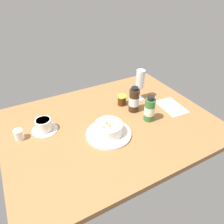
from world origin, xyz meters
TOP-DOWN VIEW (x-y plane):
  - ground_plane at (0.00, 0.00)cm, footprint 110.00×84.00cm
  - porridge_bowl at (-5.22, -8.19)cm, footprint 22.70×22.70cm
  - cutlery_setting at (39.86, -3.31)cm, footprint 13.18×19.08cm
  - coffee_cup at (-32.50, 10.72)cm, footprint 13.02×13.17cm
  - creamer_jug at (-44.80, 9.76)cm, footprint 4.42×5.34cm
  - wine_glass at (27.98, 13.69)cm, footprint 6.46×6.46cm
  - jam_jar at (14.78, 12.67)cm, footprint 5.34×5.34cm
  - sauce_bottle_brown at (17.51, 3.93)cm, footprint 6.01×6.01cm
  - sauce_bottle_green at (19.93, -7.44)cm, footprint 5.70×5.70cm

SIDE VIEW (x-z plane):
  - ground_plane at x=0.00cm, z-range -3.00..0.00cm
  - cutlery_setting at x=39.86cm, z-range -0.19..0.71cm
  - creamer_jug at x=-44.80cm, z-range -0.17..5.61cm
  - coffee_cup at x=-32.50cm, z-range -0.22..6.33cm
  - jam_jar at x=14.78cm, z-range 0.04..6.20cm
  - porridge_bowl at x=-5.22cm, z-range -0.62..6.99cm
  - sauce_bottle_green at x=19.93cm, z-range -0.74..14.00cm
  - sauce_bottle_brown at x=17.51cm, z-range -0.63..14.68cm
  - wine_glass at x=27.98cm, z-range 2.90..22.17cm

